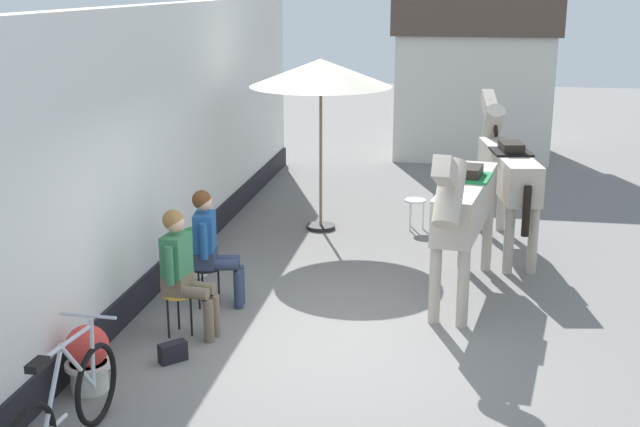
% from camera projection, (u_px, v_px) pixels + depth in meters
% --- Properties ---
extents(ground_plane, '(40.00, 40.00, 0.00)m').
position_uv_depth(ground_plane, '(370.00, 253.00, 11.56)').
color(ground_plane, slate).
extents(pub_facade_wall, '(0.34, 14.00, 3.40)m').
position_uv_depth(pub_facade_wall, '(152.00, 161.00, 10.14)').
color(pub_facade_wall, white).
rests_on(pub_facade_wall, ground_plane).
extents(distant_cottage, '(3.40, 2.60, 3.50)m').
position_uv_depth(distant_cottage, '(473.00, 71.00, 17.77)').
color(distant_cottage, silver).
rests_on(distant_cottage, ground_plane).
extents(seated_visitor_near, '(0.61, 0.49, 1.39)m').
position_uv_depth(seated_visitor_near, '(182.00, 267.00, 8.66)').
color(seated_visitor_near, gold).
rests_on(seated_visitor_near, ground_plane).
extents(seated_visitor_far, '(0.61, 0.49, 1.39)m').
position_uv_depth(seated_visitor_far, '(211.00, 242.00, 9.48)').
color(seated_visitor_far, black).
rests_on(seated_visitor_far, ground_plane).
extents(saddled_horse_near, '(0.78, 2.98, 2.06)m').
position_uv_depth(saddled_horse_near, '(464.00, 205.00, 9.61)').
color(saddled_horse_near, '#B2A899').
rests_on(saddled_horse_near, ground_plane).
extents(saddled_horse_far, '(0.80, 2.98, 2.06)m').
position_uv_depth(saddled_horse_far, '(506.00, 168.00, 11.50)').
color(saddled_horse_far, '#B2A899').
rests_on(saddled_horse_far, ground_plane).
extents(flower_planter_near, '(0.43, 0.43, 0.64)m').
position_uv_depth(flower_planter_near, '(88.00, 357.00, 7.59)').
color(flower_planter_near, beige).
rests_on(flower_planter_near, ground_plane).
extents(flower_planter_far, '(0.43, 0.43, 0.64)m').
position_uv_depth(flower_planter_far, '(194.00, 250.00, 10.62)').
color(flower_planter_far, beige).
rests_on(flower_planter_far, ground_plane).
extents(leaning_bicycle, '(0.50, 1.76, 1.02)m').
position_uv_depth(leaning_bicycle, '(66.00, 410.00, 6.52)').
color(leaning_bicycle, black).
rests_on(leaning_bicycle, ground_plane).
extents(cafe_parasol, '(2.10, 2.10, 2.58)m').
position_uv_depth(cafe_parasol, '(321.00, 74.00, 12.06)').
color(cafe_parasol, black).
rests_on(cafe_parasol, ground_plane).
extents(spare_stool_white, '(0.32, 0.32, 0.46)m').
position_uv_depth(spare_stool_white, '(415.00, 203.00, 12.60)').
color(spare_stool_white, white).
rests_on(spare_stool_white, ground_plane).
extents(satchel_bag, '(0.28, 0.28, 0.20)m').
position_uv_depth(satchel_bag, '(173.00, 352.00, 8.23)').
color(satchel_bag, black).
rests_on(satchel_bag, ground_plane).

